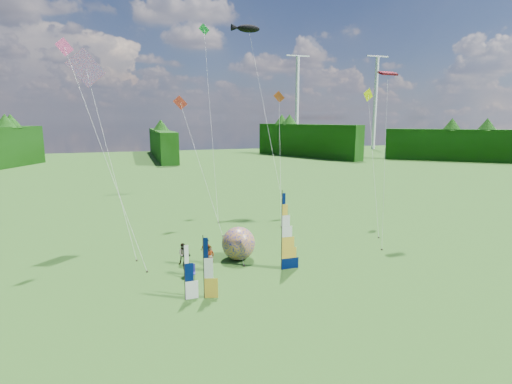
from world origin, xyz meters
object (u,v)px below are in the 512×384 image
object	(u,v)px
spectator_a	(210,258)
spectator_b	(184,254)
bol_inflatable	(238,243)
spectator_c	(187,264)
feather_banner_main	(282,232)
side_banner_far	(184,273)
spectator_d	(207,251)
side_banner_left	(204,268)
kite_whale	(266,111)
camp_chair	(191,272)

from	to	relation	value
spectator_a	spectator_b	size ratio (longest dim) A/B	1.14
bol_inflatable	spectator_c	xyz separation A→B (m)	(-4.11, -1.80, -0.46)
feather_banner_main	side_banner_far	bearing A→B (deg)	-159.31
side_banner_far	spectator_d	size ratio (longest dim) A/B	1.84
side_banner_left	kite_whale	xyz separation A→B (m)	(10.61, 19.37, 9.23)
camp_chair	spectator_a	bearing A→B (deg)	45.81
feather_banner_main	side_banner_left	world-z (taller)	feather_banner_main
spectator_c	feather_banner_main	bearing A→B (deg)	-66.67
kite_whale	spectator_a	bearing A→B (deg)	-119.32
side_banner_far	bol_inflatable	size ratio (longest dim) A/B	1.33
side_banner_left	bol_inflatable	xyz separation A→B (m)	(3.66, 5.68, -0.61)
side_banner_far	side_banner_left	bearing A→B (deg)	-8.15
spectator_b	spectator_c	world-z (taller)	spectator_b
bol_inflatable	kite_whale	bearing A→B (deg)	63.07
bol_inflatable	kite_whale	size ratio (longest dim) A/B	0.11
spectator_d	camp_chair	size ratio (longest dim) A/B	1.85
bol_inflatable	kite_whale	world-z (taller)	kite_whale
bol_inflatable	kite_whale	xyz separation A→B (m)	(6.95, 13.68, 9.84)
bol_inflatable	camp_chair	distance (m)	4.81
side_banner_left	camp_chair	xyz separation A→B (m)	(-0.28, 3.03, -1.36)
spectator_d	kite_whale	bearing A→B (deg)	-79.58
feather_banner_main	side_banner_far	xyz separation A→B (m)	(-7.03, -2.64, -1.06)
feather_banner_main	spectator_b	xyz separation A→B (m)	(-6.31, 3.15, -1.93)
side_banner_left	spectator_a	bearing A→B (deg)	88.17
spectator_a	spectator_b	xyz separation A→B (m)	(-1.59, 1.77, -0.11)
spectator_b	bol_inflatable	bearing A→B (deg)	6.37
side_banner_left	kite_whale	size ratio (longest dim) A/B	0.17
side_banner_far	spectator_c	bearing A→B (deg)	78.53
side_banner_far	camp_chair	size ratio (longest dim) A/B	3.39
spectator_d	kite_whale	world-z (taller)	kite_whale
bol_inflatable	spectator_d	size ratio (longest dim) A/B	1.38
side_banner_far	spectator_c	world-z (taller)	side_banner_far
feather_banner_main	side_banner_left	size ratio (longest dim) A/B	1.47
spectator_c	spectator_d	bearing A→B (deg)	-11.01
spectator_d	side_banner_left	bearing A→B (deg)	121.84
spectator_a	spectator_d	world-z (taller)	spectator_d
side_banner_far	kite_whale	bearing A→B (deg)	56.90
spectator_a	kite_whale	size ratio (longest dim) A/B	0.08
spectator_b	spectator_d	xyz separation A→B (m)	(1.67, -0.24, 0.11)
feather_banner_main	spectator_d	bearing A→B (deg)	148.04
spectator_c	side_banner_far	bearing A→B (deg)	-156.36
spectator_c	camp_chair	world-z (taller)	spectator_c
feather_banner_main	bol_inflatable	distance (m)	3.98
side_banner_far	feather_banner_main	bearing A→B (deg)	18.80
kite_whale	side_banner_far	bearing A→B (deg)	-118.94
bol_inflatable	spectator_a	size ratio (longest dim) A/B	1.38
spectator_b	spectator_a	bearing A→B (deg)	-38.58
side_banner_far	kite_whale	size ratio (longest dim) A/B	0.15
feather_banner_main	spectator_c	distance (m)	6.77
bol_inflatable	spectator_d	world-z (taller)	bol_inflatable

